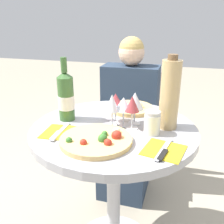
# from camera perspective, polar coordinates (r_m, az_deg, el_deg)

# --- Properties ---
(dining_table) EXTENTS (0.78, 0.78, 0.77)m
(dining_table) POSITION_cam_1_polar(r_m,az_deg,el_deg) (1.27, 0.39, -10.96)
(dining_table) COLOR #B2B2B7
(dining_table) RESTS_ON ground_plane
(chair_behind_diner) EXTENTS (0.39, 0.39, 0.87)m
(chair_behind_diner) POSITION_cam_1_polar(r_m,az_deg,el_deg) (2.00, 4.39, -4.12)
(chair_behind_diner) COLOR slate
(chair_behind_diner) RESTS_ON ground_plane
(seated_diner) EXTENTS (0.40, 0.42, 1.14)m
(seated_diner) POSITION_cam_1_polar(r_m,az_deg,el_deg) (1.84, 3.54, -3.50)
(seated_diner) COLOR #28384C
(seated_diner) RESTS_ON ground_plane
(pizza_large) EXTENTS (0.30, 0.30, 0.05)m
(pizza_large) POSITION_cam_1_polar(r_m,az_deg,el_deg) (1.03, -3.40, -6.31)
(pizza_large) COLOR #DBB26B
(pizza_large) RESTS_ON dining_table
(pizza_small_far) EXTENTS (0.24, 0.24, 0.05)m
(pizza_small_far) POSITION_cam_1_polar(r_m,az_deg,el_deg) (1.38, 4.51, 0.93)
(pizza_small_far) COLOR #DBB26B
(pizza_small_far) RESTS_ON dining_table
(wine_bottle) EXTENTS (0.08, 0.08, 0.31)m
(wine_bottle) POSITION_cam_1_polar(r_m,az_deg,el_deg) (1.24, -10.48, 3.48)
(wine_bottle) COLOR #38602D
(wine_bottle) RESTS_ON dining_table
(tall_carafe) EXTENTS (0.09, 0.09, 0.34)m
(tall_carafe) POSITION_cam_1_polar(r_m,az_deg,el_deg) (1.14, 13.06, 3.92)
(tall_carafe) COLOR tan
(tall_carafe) RESTS_ON dining_table
(sugar_shaker) EXTENTS (0.07, 0.07, 0.10)m
(sugar_shaker) POSITION_cam_1_polar(r_m,az_deg,el_deg) (1.10, 9.18, -2.41)
(sugar_shaker) COLOR silver
(sugar_shaker) RESTS_ON dining_table
(wine_glass_back_left) EXTENTS (0.08, 0.08, 0.14)m
(wine_glass_back_left) POSITION_cam_1_polar(r_m,az_deg,el_deg) (1.20, 0.84, 2.52)
(wine_glass_back_left) COLOR silver
(wine_glass_back_left) RESTS_ON dining_table
(wine_glass_front_right) EXTENTS (0.07, 0.07, 0.16)m
(wine_glass_front_right) POSITION_cam_1_polar(r_m,az_deg,el_deg) (1.11, 4.61, 1.59)
(wine_glass_front_right) COLOR silver
(wine_glass_front_right) RESTS_ON dining_table
(wine_glass_center) EXTENTS (0.08, 0.08, 0.14)m
(wine_glass_center) POSITION_cam_1_polar(r_m,az_deg,el_deg) (1.16, 2.65, 1.77)
(wine_glass_center) COLOR silver
(wine_glass_center) RESTS_ON dining_table
(wine_glass_back_right) EXTENTS (0.08, 0.08, 0.16)m
(wine_glass_back_right) POSITION_cam_1_polar(r_m,az_deg,el_deg) (1.18, 5.26, 2.46)
(wine_glass_back_right) COLOR silver
(wine_glass_back_right) RESTS_ON dining_table
(wine_glass_front_left) EXTENTS (0.06, 0.06, 0.16)m
(wine_glass_front_left) POSITION_cam_1_polar(r_m,az_deg,el_deg) (1.14, -0.03, 1.86)
(wine_glass_front_left) COLOR silver
(wine_glass_front_left) RESTS_ON dining_table
(place_setting_left) EXTENTS (0.16, 0.19, 0.01)m
(place_setting_left) POSITION_cam_1_polar(r_m,az_deg,el_deg) (1.14, -11.72, -4.55)
(place_setting_left) COLOR yellow
(place_setting_left) RESTS_ON dining_table
(place_setting_right) EXTENTS (0.18, 0.19, 0.01)m
(place_setting_right) POSITION_cam_1_polar(r_m,az_deg,el_deg) (0.99, 11.73, -8.54)
(place_setting_right) COLOR yellow
(place_setting_right) RESTS_ON dining_table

